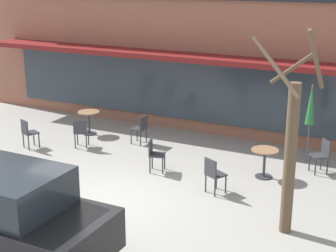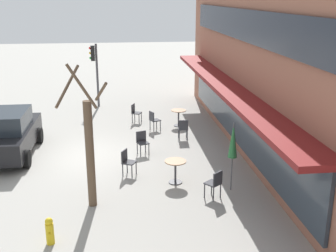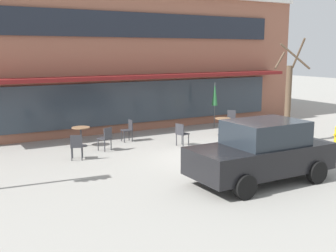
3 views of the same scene
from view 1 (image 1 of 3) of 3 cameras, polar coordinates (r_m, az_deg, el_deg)
name	(u,v)px [view 1 (image 1 of 3)]	position (r m, az deg, el deg)	size (l,w,h in m)	color
ground_plane	(105,203)	(12.04, -7.02, -8.52)	(80.00, 80.00, 0.00)	#9E9B93
building_facade	(249,19)	(19.99, 8.94, 11.58)	(18.75, 9.10, 6.70)	#935B47
cafe_table_near_wall	(265,158)	(13.43, 10.65, -3.55)	(0.70, 0.70, 0.76)	#333338
cafe_table_streetside	(89,119)	(16.87, -8.76, 0.80)	(0.70, 0.70, 0.76)	#333338
patio_umbrella_green_folded	(311,105)	(14.48, 15.56, 2.24)	(0.28, 0.28, 2.20)	#4C4C51
cafe_chair_0	(154,153)	(13.59, -1.51, -2.96)	(0.51, 0.51, 0.89)	#333338
cafe_chair_1	(214,173)	(12.31, 5.07, -5.21)	(0.54, 0.54, 0.89)	#333338
cafe_chair_2	(81,131)	(15.62, -9.63, -0.53)	(0.53, 0.53, 0.89)	#333338
cafe_chair_3	(28,131)	(15.89, -15.24, -0.59)	(0.52, 0.52, 0.89)	#333338
cafe_chair_4	(141,127)	(15.76, -3.04, -0.15)	(0.42, 0.42, 0.89)	#333338
cafe_chair_5	(322,154)	(14.11, 16.69, -2.94)	(0.56, 0.56, 0.89)	#333338
parked_sedan	(3,215)	(9.96, -17.85, -9.33)	(4.20, 2.02, 1.76)	black
street_tree	(290,149)	(10.34, 13.41, -2.50)	(1.31, 1.42, 4.18)	brown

